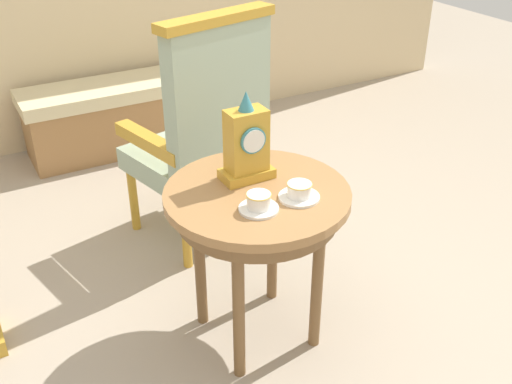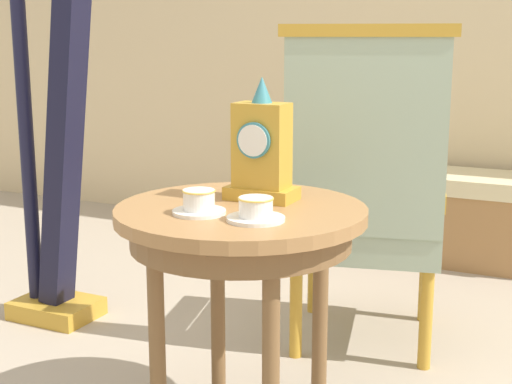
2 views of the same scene
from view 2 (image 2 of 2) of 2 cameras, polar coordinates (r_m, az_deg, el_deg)
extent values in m
cylinder|color=#9E7042|center=(1.96, -1.16, -1.63)|extent=(0.67, 0.67, 0.03)
cylinder|color=brown|center=(1.98, -1.16, -3.11)|extent=(0.59, 0.59, 0.07)
cylinder|color=brown|center=(2.14, 4.94, -9.76)|extent=(0.04, 0.04, 0.63)
cylinder|color=brown|center=(2.28, -2.96, -8.42)|extent=(0.04, 0.04, 0.63)
cylinder|color=brown|center=(2.01, -7.62, -11.33)|extent=(0.04, 0.04, 0.63)
cylinder|color=brown|center=(1.86, 1.15, -13.22)|extent=(0.04, 0.04, 0.63)
cylinder|color=white|center=(1.89, -4.39, -1.53)|extent=(0.14, 0.14, 0.01)
cylinder|color=white|center=(1.88, -4.41, -0.60)|extent=(0.08, 0.08, 0.05)
torus|color=gold|center=(1.87, -4.42, 0.09)|extent=(0.09, 0.09, 0.00)
cylinder|color=white|center=(1.81, -0.02, -2.06)|extent=(0.14, 0.14, 0.01)
cylinder|color=white|center=(1.80, -0.02, -1.16)|extent=(0.08, 0.08, 0.05)
torus|color=gold|center=(1.80, -0.02, -0.49)|extent=(0.09, 0.09, 0.00)
cube|color=gold|center=(2.04, 0.45, -0.09)|extent=(0.19, 0.11, 0.04)
cube|color=gold|center=(2.01, 0.45, 3.61)|extent=(0.14, 0.09, 0.23)
cylinder|color=teal|center=(1.97, -0.19, 3.99)|extent=(0.10, 0.01, 0.10)
cylinder|color=white|center=(1.96, -0.27, 3.97)|extent=(0.08, 0.00, 0.08)
cone|color=teal|center=(2.00, 0.46, 7.87)|extent=(0.06, 0.06, 0.07)
cube|color=#9EB299|center=(2.72, 8.47, -3.08)|extent=(0.63, 0.63, 0.11)
cube|color=#9EB299|center=(2.43, 8.39, 4.15)|extent=(0.53, 0.21, 0.64)
cube|color=gold|center=(2.41, 8.64, 12.19)|extent=(0.57, 0.23, 0.04)
cube|color=gold|center=(2.68, 13.49, 0.11)|extent=(0.18, 0.47, 0.06)
cube|color=gold|center=(2.70, 3.72, 0.54)|extent=(0.18, 0.47, 0.06)
cylinder|color=gold|center=(2.99, 12.86, -6.44)|extent=(0.04, 0.04, 0.35)
cylinder|color=gold|center=(3.02, 4.43, -6.02)|extent=(0.04, 0.04, 0.35)
cylinder|color=gold|center=(2.58, 12.92, -9.50)|extent=(0.04, 0.04, 0.35)
cylinder|color=gold|center=(2.60, 3.09, -8.97)|extent=(0.04, 0.04, 0.35)
cube|color=gold|center=(3.10, -15.08, -8.63)|extent=(0.32, 0.24, 0.07)
cylinder|color=#191933|center=(2.99, -17.42, 7.07)|extent=(0.06, 0.06, 1.61)
cube|color=black|center=(2.86, -14.40, 5.61)|extent=(0.28, 0.11, 1.48)
cube|color=beige|center=(3.79, 13.33, 0.97)|extent=(1.19, 0.40, 0.08)
cube|color=#9E7042|center=(3.84, 13.17, -2.25)|extent=(1.14, 0.38, 0.36)
camera|label=1|loc=(1.88, -65.93, 24.43)|focal=42.40mm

